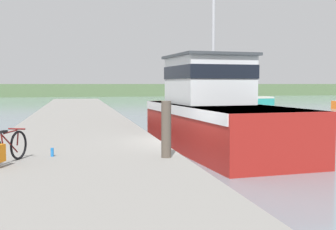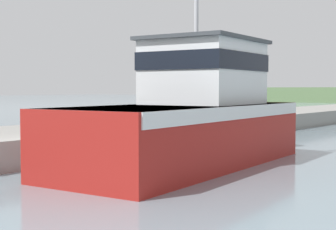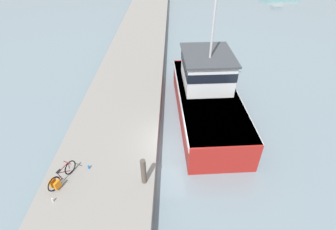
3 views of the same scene
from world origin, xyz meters
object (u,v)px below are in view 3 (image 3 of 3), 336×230
object	(u,v)px
mooring_post	(144,171)
water_bottle_by_bike	(89,167)
bicycle_touring	(60,178)
water_bottle_on_curb	(53,200)
fishing_boat_main	(207,93)

from	to	relation	value
mooring_post	water_bottle_by_bike	distance (m)	2.98
bicycle_touring	water_bottle_by_bike	xyz separation A→B (m)	(1.05, 0.89, -0.25)
water_bottle_on_curb	water_bottle_by_bike	distance (m)	2.20
bicycle_touring	water_bottle_on_curb	bearing A→B (deg)	-68.04
bicycle_touring	water_bottle_by_bike	size ratio (longest dim) A/B	7.45
water_bottle_on_curb	mooring_post	bearing A→B (deg)	16.62
fishing_boat_main	water_bottle_by_bike	distance (m)	8.82
bicycle_touring	water_bottle_on_curb	world-z (taller)	bicycle_touring
bicycle_touring	water_bottle_by_bike	world-z (taller)	bicycle_touring
fishing_boat_main	water_bottle_on_curb	bearing A→B (deg)	-137.54
fishing_boat_main	bicycle_touring	xyz separation A→B (m)	(-7.42, -6.96, -0.28)
fishing_boat_main	water_bottle_by_bike	bearing A→B (deg)	-140.87
water_bottle_on_curb	water_bottle_by_bike	xyz separation A→B (m)	(1.08, 1.91, 0.00)
water_bottle_on_curb	water_bottle_by_bike	bearing A→B (deg)	60.46
fishing_boat_main	water_bottle_on_curb	xyz separation A→B (m)	(-7.45, -7.99, -0.53)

